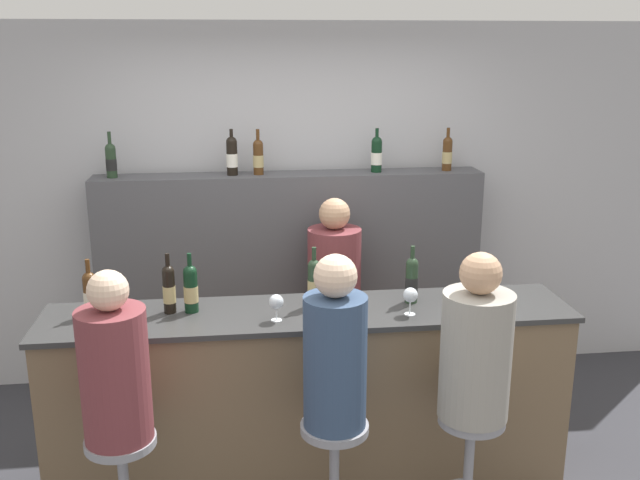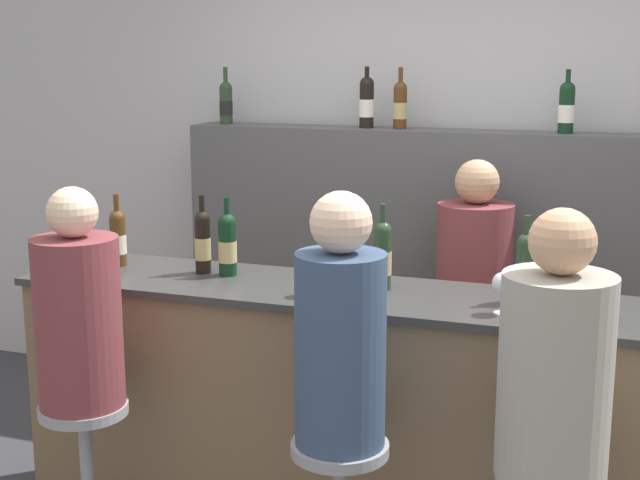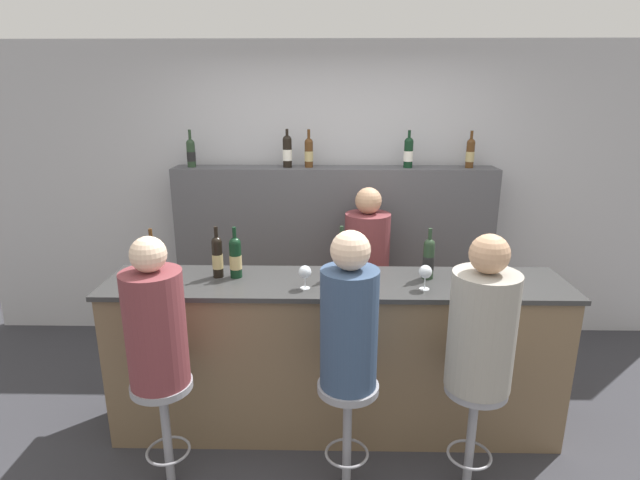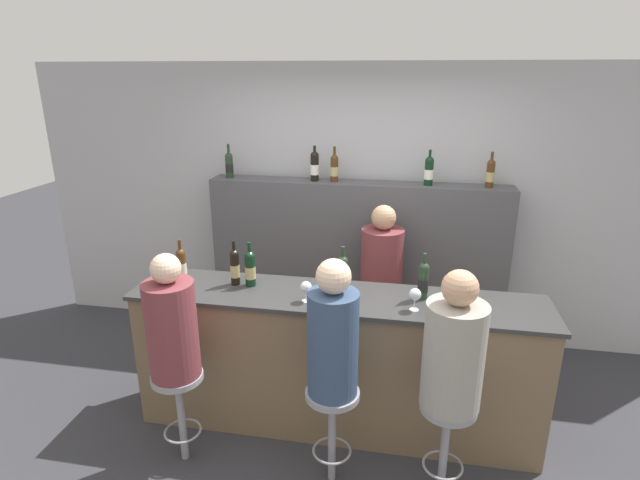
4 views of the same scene
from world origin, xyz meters
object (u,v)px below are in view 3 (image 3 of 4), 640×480
Objects in this scene: guest_seated_left at (155,322)px; wine_glass_3 at (481,275)px; wine_bottle_counter_1 at (217,256)px; wine_bottle_counter_2 at (235,257)px; bar_stool_middle at (348,408)px; bar_stool_right at (474,410)px; wine_bottle_counter_0 at (153,258)px; bartender at (366,286)px; wine_bottle_backbar_1 at (287,151)px; guest_seated_right at (482,324)px; wine_glass_2 at (425,272)px; wine_glass_1 at (305,272)px; wine_bottle_counter_3 at (341,257)px; wine_bottle_backbar_3 at (408,152)px; wine_bottle_backbar_0 at (191,153)px; wine_bottle_backbar_2 at (309,152)px; guest_seated_middle at (349,320)px; wine_bottle_counter_4 at (429,258)px; bar_stool_left at (164,406)px; wine_bottle_backbar_4 at (470,153)px; wine_glass_0 at (155,274)px.

wine_glass_3 is at bearing 13.14° from guest_seated_left.
wine_bottle_counter_1 reaches higher than wine_bottle_counter_2.
bar_stool_middle is 0.69m from bar_stool_right.
wine_bottle_counter_2 is 1.65m from bar_stool_right.
bartender is (1.42, 0.80, -0.50)m from wine_bottle_counter_0.
guest_seated_right is at bearing -57.47° from wine_bottle_backbar_1.
wine_glass_2 is 0.18× the size of guest_seated_right.
guest_seated_right is (0.94, -0.42, -0.12)m from wine_glass_1.
wine_bottle_counter_3 is 1.42m from wine_bottle_backbar_3.
wine_glass_2 is at bearing -0.00° from wine_glass_1.
guest_seated_right is at bearing -42.68° from wine_bottle_backbar_0.
wine_bottle_counter_1 is 0.50× the size of bar_stool_middle.
bartender is (0.22, 0.80, -0.51)m from wine_bottle_counter_3.
bartender reaches higher than wine_glass_3.
wine_bottle_backbar_2 is at bearing 140.33° from bartender.
wine_glass_1 is 0.17× the size of guest_seated_right.
wine_bottle_counter_3 is at bearing 159.36° from wine_glass_2.
wine_bottle_counter_3 is at bearing 167.23° from wine_glass_3.
wine_bottle_counter_0 is at bearing -150.65° from bartender.
bartender is at bearing 29.35° from wine_bottle_counter_0.
wine_bottle_backbar_1 reaches higher than guest_seated_middle.
wine_bottle_backbar_2 is at bearing 180.00° from wine_bottle_backbar_3.
wine_bottle_backbar_0 is at bearing 125.04° from bar_stool_middle.
wine_bottle_backbar_3 is 2.02× the size of wine_glass_2.
wine_glass_2 is 1.54m from guest_seated_left.
wine_bottle_counter_1 is 1.75m from bar_stool_right.
wine_bottle_backbar_0 is 2.29m from guest_seated_middle.
wine_bottle_backbar_3 is at bearing 43.77° from wine_bottle_counter_2.
wine_bottle_backbar_2 is at bearing 51.57° from wine_bottle_counter_0.
wine_glass_2 is at bearing -61.62° from wine_bottle_backbar_2.
bar_stool_left is at bearing -158.36° from wine_bottle_counter_4.
wine_bottle_counter_2 is 1.21m from wine_bottle_counter_4.
wine_bottle_backbar_3 reaches higher than guest_seated_right.
bartender is (-0.86, -0.39, -1.02)m from wine_bottle_backbar_4.
wine_bottle_counter_4 is at bearing 49.63° from bar_stool_middle.
bar_stool_right is (1.15, -1.80, -1.20)m from wine_bottle_backbar_1.
guest_seated_left is at bearing -180.00° from guest_seated_middle.
wine_glass_1 is at bearing -114.32° from bartender.
bar_stool_left is (-0.20, -0.61, -0.67)m from wine_bottle_counter_1.
wine_bottle_counter_3 reaches higher than wine_glass_1.
wine_bottle_backbar_3 is at bearing 94.60° from bar_stool_right.
wine_bottle_backbar_1 is at bearing 122.53° from bar_stool_right.
wine_bottle_counter_3 is 1.16m from bar_stool_right.
wine_bottle_counter_4 is at bearing 145.87° from wine_glass_3.
wine_bottle_counter_1 is 0.39m from wine_glass_0.
bar_stool_left is (-0.74, -1.80, -1.19)m from wine_bottle_backbar_2.
wine_bottle_backbar_1 is 2.23m from bar_stool_left.
wine_glass_2 is at bearing -9.11° from wine_bottle_counter_2.
wine_bottle_backbar_4 reaches higher than wine_bottle_counter_0.
wine_bottle_counter_2 is at bearing 62.32° from bar_stool_left.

